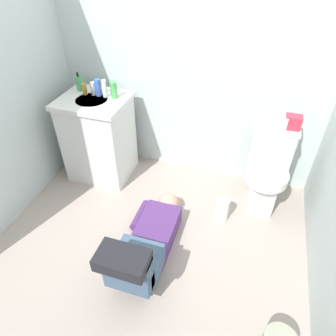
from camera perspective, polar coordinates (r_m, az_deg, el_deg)
name	(u,v)px	position (r m, az deg, el deg)	size (l,w,h in m)	color
ground_plane	(154,234)	(2.58, -2.67, -12.43)	(2.90, 2.91, 0.04)	#A39489
wall_back	(190,49)	(2.69, 4.20, 21.57)	(2.56, 0.08, 2.40)	#B5C4C1
toilet	(267,170)	(2.70, 18.18, -0.42)	(0.36, 0.46, 0.75)	silver
vanity_cabinet	(99,137)	(2.96, -12.90, 5.68)	(0.60, 0.52, 0.82)	silver
faucet	(99,87)	(2.86, -12.85, 14.75)	(0.02, 0.02, 0.10)	silver
person_plumber	(146,243)	(2.28, -4.16, -14.02)	(0.39, 1.06, 0.52)	#512D6B
tissue_box	(273,120)	(2.54, 19.20, 8.61)	(0.22, 0.11, 0.10)	silver
toiletry_bag	(293,122)	(2.55, 22.55, 8.02)	(0.12, 0.09, 0.11)	#B22D3F
soap_dispenser	(79,83)	(2.93, -16.46, 15.14)	(0.06, 0.06, 0.17)	#46A359
bottle_amber	(84,89)	(2.85, -15.53, 14.21)	(0.04, 0.04, 0.10)	#C18830
bottle_clear	(93,89)	(2.82, -13.96, 14.38)	(0.04, 0.04, 0.12)	silver
bottle_blue	(98,88)	(2.79, -13.07, 14.61)	(0.05, 0.05, 0.15)	#3C60BA
bottle_white	(104,89)	(2.75, -11.92, 14.48)	(0.04, 0.04, 0.15)	silver
bottle_green	(114,90)	(2.72, -10.22, 14.31)	(0.06, 0.06, 0.14)	#49A553
paper_towel_roll	(222,209)	(2.62, 10.19, -7.72)	(0.11, 0.11, 0.23)	white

